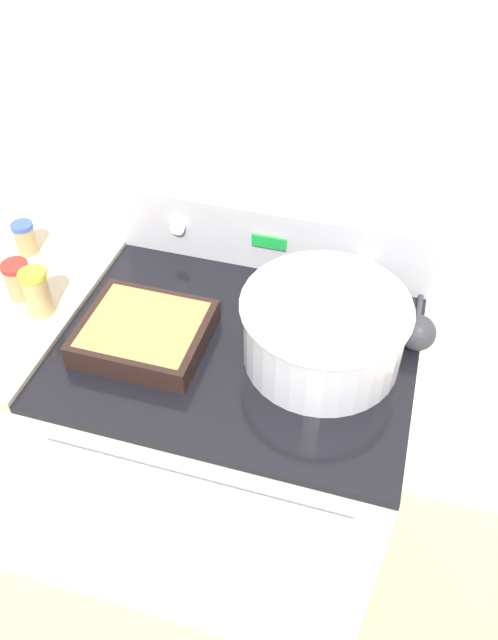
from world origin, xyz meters
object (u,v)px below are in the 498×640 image
at_px(casserole_dish, 144,332).
at_px(ladle, 417,331).
at_px(mixing_bowl, 324,328).
at_px(spice_jar_red_cap, 19,279).
at_px(spice_jar_blue_cap, 25,238).
at_px(spice_jar_yellow_cap, 37,292).

distance_m(casserole_dish, ladle, 0.62).
bearing_deg(mixing_bowl, casserole_dish, -170.07).
bearing_deg(mixing_bowl, ladle, 27.00).
bearing_deg(spice_jar_red_cap, spice_jar_blue_cap, 115.99).
bearing_deg(spice_jar_red_cap, ladle, 6.78).
distance_m(casserole_dish, spice_jar_blue_cap, 0.49).
bearing_deg(mixing_bowl, spice_jar_red_cap, -179.15).
bearing_deg(spice_jar_blue_cap, ladle, -2.62).
bearing_deg(spice_jar_yellow_cap, ladle, 9.90).
bearing_deg(ladle, mixing_bowl, -153.00).
height_order(casserole_dish, ladle, ladle).
distance_m(mixing_bowl, spice_jar_blue_cap, 0.85).
relative_size(casserole_dish, spice_jar_red_cap, 2.98).
relative_size(spice_jar_yellow_cap, spice_jar_blue_cap, 1.34).
xyz_separation_m(spice_jar_red_cap, spice_jar_blue_cap, (-0.08, 0.16, -0.00)).
height_order(mixing_bowl, casserole_dish, mixing_bowl).
xyz_separation_m(casserole_dish, spice_jar_yellow_cap, (-0.28, 0.02, 0.04)).
height_order(mixing_bowl, spice_jar_red_cap, mixing_bowl).
xyz_separation_m(spice_jar_yellow_cap, spice_jar_red_cap, (-0.08, 0.04, -0.01)).
distance_m(casserole_dish, spice_jar_red_cap, 0.36).
height_order(ladle, spice_jar_yellow_cap, spice_jar_yellow_cap).
xyz_separation_m(casserole_dish, ladle, (0.60, 0.17, 0.01)).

